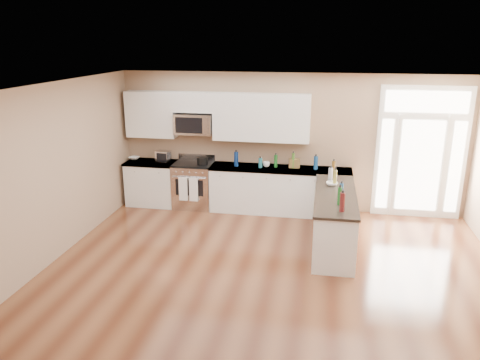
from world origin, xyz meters
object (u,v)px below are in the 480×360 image
Objects in this scene: stockpot at (202,160)px; toaster_oven at (163,156)px; kitchen_range at (194,185)px; peninsula_cabinet at (334,221)px.

stockpot is 0.80× the size of toaster_oven.
toaster_oven is (-0.88, 0.10, 0.02)m from stockpot.
kitchen_range is 0.60m from stockpot.
stockpot reaches higher than peninsula_cabinet.
stockpot is (0.21, -0.05, 0.56)m from kitchen_range.
toaster_oven is (-3.56, 1.50, 0.62)m from peninsula_cabinet.
kitchen_range is (-2.89, 1.45, 0.04)m from peninsula_cabinet.
peninsula_cabinet is at bearing -26.59° from kitchen_range.
kitchen_range is 0.88m from toaster_oven.
toaster_oven is at bearing 157.16° from peninsula_cabinet.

